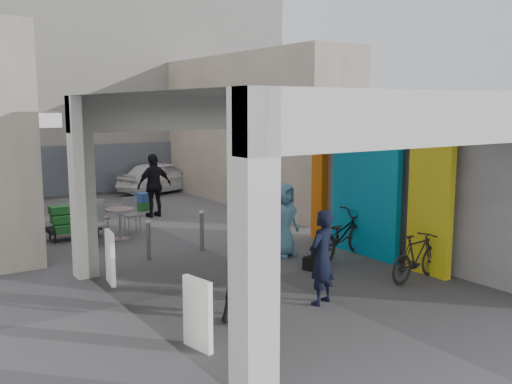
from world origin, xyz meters
TOP-DOWN VIEW (x-y plane):
  - ground at (0.00, 0.00)m, footprint 90.00×90.00m
  - arcade_canopy at (0.54, -0.82)m, footprint 6.40×6.45m
  - far_building at (-0.00, 13.99)m, footprint 18.00×4.08m
  - plaza_bldg_right at (4.50, 7.50)m, footprint 2.00×9.00m
  - bollard_left at (-1.49, 2.47)m, footprint 0.09×0.09m
  - bollard_center at (-0.14, 2.54)m, footprint 0.09×0.09m
  - bollard_right at (1.67, 2.27)m, footprint 0.09×0.09m
  - advert_board_near at (-2.75, -2.22)m, footprint 0.19×0.56m
  - advert_board_far at (-2.75, 1.28)m, footprint 0.17×0.56m
  - cafe_set at (-1.44, 4.94)m, footprint 1.54×1.24m
  - produce_stand at (-2.27, 5.36)m, footprint 1.27×0.69m
  - crate_stack at (0.72, 8.10)m, footprint 0.55×0.49m
  - border_collie at (0.98, -0.22)m, footprint 0.26×0.51m
  - man_with_dog at (-0.17, -1.75)m, footprint 0.68×0.56m
  - man_back_turned at (-1.59, -1.67)m, footprint 0.89×0.70m
  - man_elderly at (1.15, 1.11)m, footprint 0.91×0.73m
  - man_crates at (0.59, 6.91)m, footprint 1.17×0.60m
  - bicycle_front at (2.10, 0.27)m, footprint 2.11×1.32m
  - bicycle_rear at (2.19, -1.76)m, footprint 1.56×0.60m
  - white_van at (2.80, 11.35)m, footprint 3.87×2.53m

SIDE VIEW (x-z plane):
  - ground at x=0.00m, z-range 0.00..0.00m
  - crate_stack at x=0.72m, z-range 0.00..0.56m
  - border_collie at x=0.98m, z-range -0.07..0.64m
  - cafe_set at x=-1.44m, z-range -0.14..0.80m
  - produce_stand at x=-2.27m, z-range -0.09..0.75m
  - bollard_left at x=-1.49m, z-range 0.00..0.84m
  - bollard_center at x=-0.14m, z-range 0.00..0.90m
  - bicycle_rear at x=2.19m, z-range 0.00..0.91m
  - bollard_right at x=1.67m, z-range 0.00..0.97m
  - advert_board_near at x=-2.75m, z-range 0.01..1.01m
  - advert_board_far at x=-2.75m, z-range 0.01..1.01m
  - bicycle_front at x=2.10m, z-range 0.00..1.05m
  - white_van at x=2.80m, z-range 0.00..1.23m
  - man_with_dog at x=-0.17m, z-range 0.00..1.60m
  - man_elderly at x=1.15m, z-range 0.00..1.63m
  - man_back_turned at x=-1.59m, z-range 0.00..1.79m
  - man_crates at x=0.59m, z-range 0.00..1.90m
  - arcade_canopy at x=0.54m, z-range -0.90..5.50m
  - plaza_bldg_right at x=4.50m, z-range 0.00..5.00m
  - far_building at x=0.00m, z-range -0.01..7.99m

